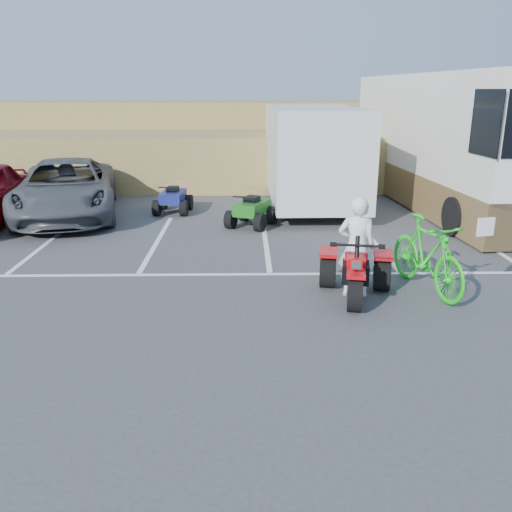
{
  "coord_description": "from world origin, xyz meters",
  "views": [
    {
      "loc": [
        -0.49,
        -8.1,
        3.64
      ],
      "look_at": [
        -0.33,
        0.44,
        1.0
      ],
      "focal_mm": 38.0,
      "sensor_mm": 36.0,
      "label": 1
    }
  ],
  "objects_px": {
    "quad_atv_green": "(252,226)",
    "rider": "(357,247)",
    "grey_pickup": "(66,189)",
    "rv_motorhome": "(447,150)",
    "green_dirt_bike": "(427,255)",
    "cargo_trailer": "(312,153)",
    "red_trike_atv": "(354,298)",
    "quad_atv_blue": "(174,213)"
  },
  "relations": [
    {
      "from": "quad_atv_green",
      "to": "rider",
      "type": "bearing_deg",
      "value": -47.65
    },
    {
      "from": "grey_pickup",
      "to": "rv_motorhome",
      "type": "xyz_separation_m",
      "value": [
        11.76,
        1.55,
        0.92
      ]
    },
    {
      "from": "rider",
      "to": "green_dirt_bike",
      "type": "relative_size",
      "value": 0.79
    },
    {
      "from": "grey_pickup",
      "to": "rv_motorhome",
      "type": "bearing_deg",
      "value": -5.17
    },
    {
      "from": "grey_pickup",
      "to": "quad_atv_green",
      "type": "bearing_deg",
      "value": -26.21
    },
    {
      "from": "rider",
      "to": "cargo_trailer",
      "type": "height_order",
      "value": "cargo_trailer"
    },
    {
      "from": "rv_motorhome",
      "to": "green_dirt_bike",
      "type": "bearing_deg",
      "value": -115.24
    },
    {
      "from": "red_trike_atv",
      "to": "rider",
      "type": "bearing_deg",
      "value": 90.0
    },
    {
      "from": "red_trike_atv",
      "to": "rv_motorhome",
      "type": "bearing_deg",
      "value": 72.35
    },
    {
      "from": "cargo_trailer",
      "to": "quad_atv_green",
      "type": "distance_m",
      "value": 3.85
    },
    {
      "from": "red_trike_atv",
      "to": "quad_atv_green",
      "type": "distance_m",
      "value": 5.73
    },
    {
      "from": "cargo_trailer",
      "to": "green_dirt_bike",
      "type": "bearing_deg",
      "value": -81.66
    },
    {
      "from": "quad_atv_green",
      "to": "green_dirt_bike",
      "type": "bearing_deg",
      "value": -34.66
    },
    {
      "from": "rider",
      "to": "grey_pickup",
      "type": "bearing_deg",
      "value": -31.36
    },
    {
      "from": "red_trike_atv",
      "to": "rv_motorhome",
      "type": "relative_size",
      "value": 0.16
    },
    {
      "from": "green_dirt_bike",
      "to": "cargo_trailer",
      "type": "relative_size",
      "value": 0.35
    },
    {
      "from": "cargo_trailer",
      "to": "quad_atv_green",
      "type": "height_order",
      "value": "cargo_trailer"
    },
    {
      "from": "green_dirt_bike",
      "to": "rv_motorhome",
      "type": "relative_size",
      "value": 0.2
    },
    {
      "from": "green_dirt_bike",
      "to": "quad_atv_green",
      "type": "xyz_separation_m",
      "value": [
        -3.19,
        5.1,
        -0.7
      ]
    },
    {
      "from": "grey_pickup",
      "to": "quad_atv_green",
      "type": "distance_m",
      "value": 5.67
    },
    {
      "from": "red_trike_atv",
      "to": "cargo_trailer",
      "type": "distance_m",
      "value": 8.47
    },
    {
      "from": "cargo_trailer",
      "to": "quad_atv_blue",
      "type": "xyz_separation_m",
      "value": [
        -4.35,
        -1.1,
        -1.68
      ]
    },
    {
      "from": "grey_pickup",
      "to": "rv_motorhome",
      "type": "distance_m",
      "value": 11.9
    },
    {
      "from": "green_dirt_bike",
      "to": "cargo_trailer",
      "type": "distance_m",
      "value": 8.11
    },
    {
      "from": "quad_atv_blue",
      "to": "quad_atv_green",
      "type": "xyz_separation_m",
      "value": [
        2.39,
        -1.75,
        0.0
      ]
    },
    {
      "from": "cargo_trailer",
      "to": "quad_atv_blue",
      "type": "height_order",
      "value": "cargo_trailer"
    },
    {
      "from": "rider",
      "to": "rv_motorhome",
      "type": "height_order",
      "value": "rv_motorhome"
    },
    {
      "from": "cargo_trailer",
      "to": "quad_atv_blue",
      "type": "distance_m",
      "value": 4.79
    },
    {
      "from": "red_trike_atv",
      "to": "grey_pickup",
      "type": "distance_m",
      "value": 9.94
    },
    {
      "from": "grey_pickup",
      "to": "quad_atv_blue",
      "type": "distance_m",
      "value": 3.2
    },
    {
      "from": "grey_pickup",
      "to": "cargo_trailer",
      "type": "xyz_separation_m",
      "value": [
        7.42,
        1.54,
        0.85
      ]
    },
    {
      "from": "cargo_trailer",
      "to": "rv_motorhome",
      "type": "height_order",
      "value": "rv_motorhome"
    },
    {
      "from": "grey_pickup",
      "to": "cargo_trailer",
      "type": "bearing_deg",
      "value": -0.94
    },
    {
      "from": "red_trike_atv",
      "to": "grey_pickup",
      "type": "height_order",
      "value": "grey_pickup"
    },
    {
      "from": "quad_atv_blue",
      "to": "red_trike_atv",
      "type": "bearing_deg",
      "value": -55.56
    },
    {
      "from": "grey_pickup",
      "to": "quad_atv_blue",
      "type": "xyz_separation_m",
      "value": [
        3.06,
        0.44,
        -0.83
      ]
    },
    {
      "from": "grey_pickup",
      "to": "quad_atv_green",
      "type": "relative_size",
      "value": 4.2
    },
    {
      "from": "rider",
      "to": "grey_pickup",
      "type": "height_order",
      "value": "rider"
    },
    {
      "from": "red_trike_atv",
      "to": "green_dirt_bike",
      "type": "distance_m",
      "value": 1.59
    },
    {
      "from": "rider",
      "to": "quad_atv_green",
      "type": "bearing_deg",
      "value": -60.13
    },
    {
      "from": "green_dirt_bike",
      "to": "rv_motorhome",
      "type": "bearing_deg",
      "value": 53.85
    },
    {
      "from": "quad_atv_green",
      "to": "cargo_trailer",
      "type": "bearing_deg",
      "value": 78.86
    }
  ]
}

